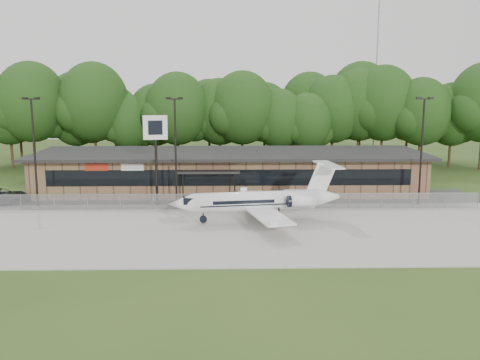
{
  "coord_description": "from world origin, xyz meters",
  "views": [
    {
      "loc": [
        -0.05,
        -32.82,
        11.39
      ],
      "look_at": [
        0.89,
        12.0,
        3.32
      ],
      "focal_mm": 40.0,
      "sensor_mm": 36.0,
      "label": 1
    }
  ],
  "objects_px": {
    "suv": "(0,197)",
    "pole_sign": "(155,137)",
    "business_jet": "(261,202)",
    "terminal": "(229,171)"
  },
  "relations": [
    {
      "from": "business_jet",
      "to": "suv",
      "type": "relative_size",
      "value": 2.6
    },
    {
      "from": "suv",
      "to": "pole_sign",
      "type": "xyz_separation_m",
      "value": [
        15.13,
        -0.86,
        5.76
      ]
    },
    {
      "from": "pole_sign",
      "to": "business_jet",
      "type": "bearing_deg",
      "value": -44.08
    },
    {
      "from": "terminal",
      "to": "business_jet",
      "type": "height_order",
      "value": "business_jet"
    },
    {
      "from": "business_jet",
      "to": "terminal",
      "type": "bearing_deg",
      "value": 92.62
    },
    {
      "from": "pole_sign",
      "to": "suv",
      "type": "bearing_deg",
      "value": 166.1
    },
    {
      "from": "pole_sign",
      "to": "terminal",
      "type": "bearing_deg",
      "value": 35.51
    },
    {
      "from": "terminal",
      "to": "pole_sign",
      "type": "bearing_deg",
      "value": -133.84
    },
    {
      "from": "terminal",
      "to": "suv",
      "type": "xyz_separation_m",
      "value": [
        -22.0,
        -6.28,
        -1.4
      ]
    },
    {
      "from": "business_jet",
      "to": "suv",
      "type": "xyz_separation_m",
      "value": [
        -24.57,
        7.09,
        -0.97
      ]
    }
  ]
}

